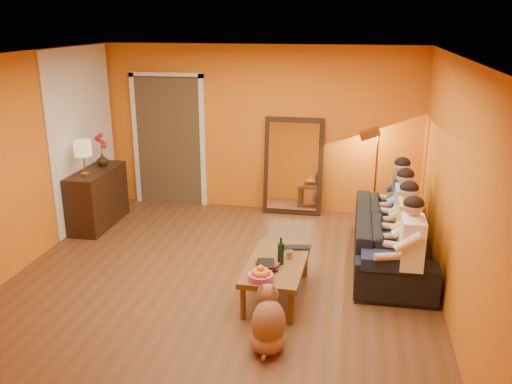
% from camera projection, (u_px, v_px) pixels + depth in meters
% --- Properties ---
extents(room_shell, '(5.00, 5.50, 2.60)m').
position_uv_depth(room_shell, '(224.00, 169.00, 6.29)').
color(room_shell, brown).
rests_on(room_shell, ground).
extents(white_accent, '(0.02, 1.90, 2.58)m').
position_uv_depth(white_accent, '(83.00, 136.00, 8.01)').
color(white_accent, white).
rests_on(white_accent, wall_left).
extents(doorway_recess, '(1.06, 0.30, 2.10)m').
position_uv_depth(doorway_recess, '(172.00, 140.00, 8.93)').
color(doorway_recess, '#3F2D19').
rests_on(doorway_recess, floor).
extents(door_jamb_left, '(0.08, 0.06, 2.20)m').
position_uv_depth(door_jamb_left, '(136.00, 140.00, 8.91)').
color(door_jamb_left, white).
rests_on(door_jamb_left, wall_back).
extents(door_jamb_right, '(0.08, 0.06, 2.20)m').
position_uv_depth(door_jamb_right, '(203.00, 143.00, 8.72)').
color(door_jamb_right, white).
rests_on(door_jamb_right, wall_back).
extents(door_header, '(1.22, 0.06, 0.08)m').
position_uv_depth(door_header, '(166.00, 75.00, 8.48)').
color(door_header, white).
rests_on(door_header, wall_back).
extents(mirror_frame, '(0.92, 0.27, 1.51)m').
position_uv_depth(mirror_frame, '(293.00, 166.00, 8.47)').
color(mirror_frame, black).
rests_on(mirror_frame, floor).
extents(mirror_glass, '(0.78, 0.21, 1.35)m').
position_uv_depth(mirror_glass, '(293.00, 167.00, 8.44)').
color(mirror_glass, white).
rests_on(mirror_glass, mirror_frame).
extents(sideboard, '(0.44, 1.18, 0.85)m').
position_uv_depth(sideboard, '(98.00, 198.00, 8.05)').
color(sideboard, black).
rests_on(sideboard, floor).
extents(table_lamp, '(0.24, 0.24, 0.51)m').
position_uv_depth(table_lamp, '(84.00, 158.00, 7.56)').
color(table_lamp, beige).
rests_on(table_lamp, sideboard).
extents(sofa, '(2.32, 0.91, 0.68)m').
position_uv_depth(sofa, '(392.00, 238.00, 6.81)').
color(sofa, black).
rests_on(sofa, floor).
extents(coffee_table, '(0.66, 1.24, 0.42)m').
position_uv_depth(coffee_table, '(276.00, 279.00, 6.02)').
color(coffee_table, brown).
rests_on(coffee_table, floor).
extents(floor_lamp, '(0.32, 0.26, 1.44)m').
position_uv_depth(floor_lamp, '(376.00, 178.00, 8.01)').
color(floor_lamp, '#BA7836').
rests_on(floor_lamp, floor).
extents(dog, '(0.52, 0.62, 0.62)m').
position_uv_depth(dog, '(269.00, 318.00, 5.04)').
color(dog, '#956443').
rests_on(dog, floor).
extents(person_far_left, '(0.70, 0.44, 1.22)m').
position_uv_depth(person_far_left, '(411.00, 251.00, 5.77)').
color(person_far_left, white).
rests_on(person_far_left, sofa).
extents(person_mid_left, '(0.70, 0.44, 1.22)m').
position_uv_depth(person_mid_left, '(407.00, 232.00, 6.28)').
color(person_mid_left, '#DCC149').
rests_on(person_mid_left, sofa).
extents(person_mid_right, '(0.70, 0.44, 1.22)m').
position_uv_depth(person_mid_right, '(404.00, 216.00, 6.79)').
color(person_mid_right, '#85B2CD').
rests_on(person_mid_right, sofa).
extents(person_far_right, '(0.70, 0.44, 1.22)m').
position_uv_depth(person_far_right, '(401.00, 202.00, 7.31)').
color(person_far_right, '#35353A').
rests_on(person_far_right, sofa).
extents(fruit_bowl, '(0.26, 0.26, 0.16)m').
position_uv_depth(fruit_bowl, '(261.00, 272.00, 5.53)').
color(fruit_bowl, '#C44590').
rests_on(fruit_bowl, coffee_table).
extents(wine_bottle, '(0.07, 0.07, 0.31)m').
position_uv_depth(wine_bottle, '(281.00, 251.00, 5.86)').
color(wine_bottle, black).
rests_on(wine_bottle, coffee_table).
extents(tumbler, '(0.10, 0.10, 0.09)m').
position_uv_depth(tumbler, '(289.00, 254.00, 6.04)').
color(tumbler, '#B27F3F').
rests_on(tumbler, coffee_table).
extents(laptop, '(0.33, 0.24, 0.02)m').
position_uv_depth(laptop, '(297.00, 249.00, 6.25)').
color(laptop, black).
rests_on(laptop, coffee_table).
extents(book_lower, '(0.28, 0.32, 0.03)m').
position_uv_depth(book_lower, '(257.00, 267.00, 5.80)').
color(book_lower, black).
rests_on(book_lower, coffee_table).
extents(book_mid, '(0.27, 0.31, 0.02)m').
position_uv_depth(book_mid, '(258.00, 265.00, 5.80)').
color(book_mid, red).
rests_on(book_mid, book_lower).
extents(book_upper, '(0.22, 0.28, 0.02)m').
position_uv_depth(book_upper, '(257.00, 264.00, 5.78)').
color(book_upper, black).
rests_on(book_upper, book_mid).
extents(vase, '(0.18, 0.18, 0.18)m').
position_uv_depth(vase, '(102.00, 160.00, 8.12)').
color(vase, black).
rests_on(vase, sideboard).
extents(flowers, '(0.17, 0.17, 0.51)m').
position_uv_depth(flowers, '(101.00, 141.00, 8.04)').
color(flowers, red).
rests_on(flowers, vase).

